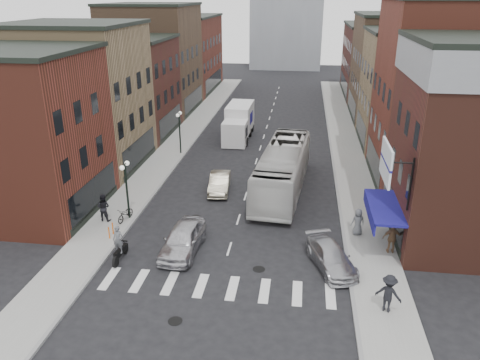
{
  "coord_description": "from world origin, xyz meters",
  "views": [
    {
      "loc": [
        3.99,
        -23.48,
        14.51
      ],
      "look_at": [
        0.15,
        4.72,
        3.04
      ],
      "focal_mm": 35.0,
      "sensor_mm": 36.0,
      "label": 1
    }
  ],
  "objects_px": {
    "billboard_sign": "(388,163)",
    "ped_right_b": "(392,238)",
    "transit_bus": "(283,169)",
    "ped_right_a": "(389,293)",
    "bike_rack": "(111,231)",
    "sedan_left_near": "(183,239)",
    "box_truck": "(239,123)",
    "streetlamp_far": "(179,125)",
    "ped_right_c": "(358,222)",
    "curb_car": "(331,257)",
    "streetlamp_near": "(126,180)",
    "sedan_left_far": "(220,183)",
    "ped_left_solo": "(103,207)",
    "parked_bicycle": "(126,214)",
    "motorcycle_rider": "(119,245)"
  },
  "relations": [
    {
      "from": "transit_bus",
      "to": "sedan_left_near",
      "type": "height_order",
      "value": "transit_bus"
    },
    {
      "from": "box_truck",
      "to": "ped_right_b",
      "type": "distance_m",
      "value": 25.44
    },
    {
      "from": "streetlamp_far",
      "to": "ped_right_c",
      "type": "xyz_separation_m",
      "value": [
        15.22,
        -14.32,
        -1.89
      ]
    },
    {
      "from": "curb_car",
      "to": "ped_right_a",
      "type": "bearing_deg",
      "value": -76.75
    },
    {
      "from": "box_truck",
      "to": "parked_bicycle",
      "type": "xyz_separation_m",
      "value": [
        -4.88,
        -20.37,
        -1.12
      ]
    },
    {
      "from": "billboard_sign",
      "to": "transit_bus",
      "type": "bearing_deg",
      "value": 120.54
    },
    {
      "from": "billboard_sign",
      "to": "motorcycle_rider",
      "type": "bearing_deg",
      "value": -173.58
    },
    {
      "from": "curb_car",
      "to": "streetlamp_near",
      "type": "bearing_deg",
      "value": 141.95
    },
    {
      "from": "ped_left_solo",
      "to": "parked_bicycle",
      "type": "bearing_deg",
      "value": -166.99
    },
    {
      "from": "billboard_sign",
      "to": "bike_rack",
      "type": "xyz_separation_m",
      "value": [
        -16.19,
        0.8,
        -5.58
      ]
    },
    {
      "from": "transit_bus",
      "to": "parked_bicycle",
      "type": "height_order",
      "value": "transit_bus"
    },
    {
      "from": "parked_bicycle",
      "to": "ped_right_a",
      "type": "height_order",
      "value": "ped_right_a"
    },
    {
      "from": "transit_bus",
      "to": "ped_right_a",
      "type": "bearing_deg",
      "value": -62.98
    },
    {
      "from": "ped_left_solo",
      "to": "sedan_left_near",
      "type": "bearing_deg",
      "value": 158.42
    },
    {
      "from": "transit_bus",
      "to": "ped_right_a",
      "type": "distance_m",
      "value": 15.6
    },
    {
      "from": "billboard_sign",
      "to": "sedan_left_far",
      "type": "height_order",
      "value": "billboard_sign"
    },
    {
      "from": "bike_rack",
      "to": "sedan_left_near",
      "type": "distance_m",
      "value": 5.01
    },
    {
      "from": "motorcycle_rider",
      "to": "sedan_left_far",
      "type": "height_order",
      "value": "motorcycle_rider"
    },
    {
      "from": "ped_right_c",
      "to": "sedan_left_far",
      "type": "bearing_deg",
      "value": -44.53
    },
    {
      "from": "sedan_left_near",
      "to": "ped_right_b",
      "type": "xyz_separation_m",
      "value": [
        12.29,
        1.31,
        0.26
      ]
    },
    {
      "from": "motorcycle_rider",
      "to": "ped_right_c",
      "type": "distance_m",
      "value": 14.71
    },
    {
      "from": "transit_bus",
      "to": "sedan_left_near",
      "type": "xyz_separation_m",
      "value": [
        -5.4,
        -10.12,
        -0.95
      ]
    },
    {
      "from": "sedan_left_near",
      "to": "parked_bicycle",
      "type": "relative_size",
      "value": 2.88
    },
    {
      "from": "ped_left_solo",
      "to": "ped_right_c",
      "type": "distance_m",
      "value": 16.75
    },
    {
      "from": "streetlamp_far",
      "to": "ped_right_a",
      "type": "height_order",
      "value": "streetlamp_far"
    },
    {
      "from": "ped_left_solo",
      "to": "ped_right_b",
      "type": "distance_m",
      "value": 18.6
    },
    {
      "from": "sedan_left_far",
      "to": "curb_car",
      "type": "height_order",
      "value": "sedan_left_far"
    },
    {
      "from": "transit_bus",
      "to": "ped_right_b",
      "type": "xyz_separation_m",
      "value": [
        6.89,
        -8.8,
        -0.69
      ]
    },
    {
      "from": "streetlamp_far",
      "to": "parked_bicycle",
      "type": "bearing_deg",
      "value": -90.4
    },
    {
      "from": "transit_bus",
      "to": "ped_right_c",
      "type": "distance_m",
      "value": 8.54
    },
    {
      "from": "motorcycle_rider",
      "to": "ped_left_solo",
      "type": "relative_size",
      "value": 1.17
    },
    {
      "from": "streetlamp_far",
      "to": "ped_left_solo",
      "type": "height_order",
      "value": "streetlamp_far"
    },
    {
      "from": "billboard_sign",
      "to": "ped_right_b",
      "type": "relative_size",
      "value": 1.95
    },
    {
      "from": "motorcycle_rider",
      "to": "sedan_left_near",
      "type": "distance_m",
      "value": 3.7
    },
    {
      "from": "box_truck",
      "to": "sedan_left_far",
      "type": "relative_size",
      "value": 1.88
    },
    {
      "from": "ped_right_a",
      "to": "transit_bus",
      "type": "bearing_deg",
      "value": -44.54
    },
    {
      "from": "sedan_left_far",
      "to": "curb_car",
      "type": "distance_m",
      "value": 12.85
    },
    {
      "from": "billboard_sign",
      "to": "ped_left_solo",
      "type": "xyz_separation_m",
      "value": [
        -17.51,
        2.89,
        -5.03
      ]
    },
    {
      "from": "box_truck",
      "to": "ped_right_c",
      "type": "bearing_deg",
      "value": -61.59
    },
    {
      "from": "ped_right_a",
      "to": "ped_right_b",
      "type": "relative_size",
      "value": 1.03
    },
    {
      "from": "ped_right_a",
      "to": "streetlamp_far",
      "type": "bearing_deg",
      "value": -30.53
    },
    {
      "from": "billboard_sign",
      "to": "ped_right_c",
      "type": "bearing_deg",
      "value": 103.51
    },
    {
      "from": "bike_rack",
      "to": "sedan_left_far",
      "type": "distance_m",
      "value": 10.03
    },
    {
      "from": "ped_right_b",
      "to": "sedan_left_far",
      "type": "bearing_deg",
      "value": -36.29
    },
    {
      "from": "ped_right_b",
      "to": "ped_right_a",
      "type": "bearing_deg",
      "value": 77.27
    },
    {
      "from": "sedan_left_near",
      "to": "box_truck",
      "type": "bearing_deg",
      "value": 92.72
    },
    {
      "from": "streetlamp_near",
      "to": "parked_bicycle",
      "type": "distance_m",
      "value": 2.35
    },
    {
      "from": "ped_left_solo",
      "to": "transit_bus",
      "type": "bearing_deg",
      "value": -144.25
    },
    {
      "from": "ped_right_a",
      "to": "ped_left_solo",
      "type": "bearing_deg",
      "value": 0.62
    },
    {
      "from": "streetlamp_far",
      "to": "ped_right_b",
      "type": "xyz_separation_m",
      "value": [
        17.0,
        -16.34,
        -1.81
      ]
    }
  ]
}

